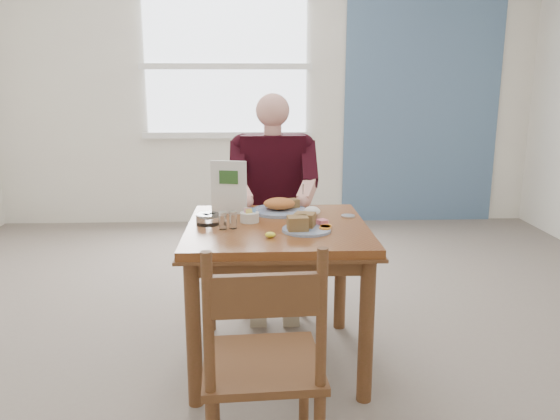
{
  "coord_description": "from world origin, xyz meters",
  "views": [
    {
      "loc": [
        -0.1,
        -2.65,
        1.45
      ],
      "look_at": [
        0.01,
        0.0,
        0.83
      ],
      "focal_mm": 35.0,
      "sensor_mm": 36.0,
      "label": 1
    }
  ],
  "objects_px": {
    "table": "(277,246)",
    "far_plate": "(280,207)",
    "chair_far": "(273,234)",
    "near_plate": "(305,225)",
    "chair_near": "(263,367)",
    "diner": "(273,187)"
  },
  "relations": [
    {
      "from": "table",
      "to": "chair_far",
      "type": "xyz_separation_m",
      "value": [
        0.0,
        0.8,
        -0.16
      ]
    },
    {
      "from": "chair_near",
      "to": "far_plate",
      "type": "bearing_deg",
      "value": 84.71
    },
    {
      "from": "table",
      "to": "far_plate",
      "type": "relative_size",
      "value": 2.33
    },
    {
      "from": "far_plate",
      "to": "near_plate",
      "type": "bearing_deg",
      "value": -75.35
    },
    {
      "from": "near_plate",
      "to": "chair_near",
      "type": "bearing_deg",
      "value": -104.82
    },
    {
      "from": "chair_far",
      "to": "chair_near",
      "type": "distance_m",
      "value": 1.72
    },
    {
      "from": "chair_far",
      "to": "far_plate",
      "type": "xyz_separation_m",
      "value": [
        0.03,
        -0.52,
        0.3
      ]
    },
    {
      "from": "chair_far",
      "to": "near_plate",
      "type": "distance_m",
      "value": 0.97
    },
    {
      "from": "chair_near",
      "to": "chair_far",
      "type": "bearing_deg",
      "value": 87.2
    },
    {
      "from": "near_plate",
      "to": "chair_far",
      "type": "bearing_deg",
      "value": 98.01
    },
    {
      "from": "chair_far",
      "to": "chair_near",
      "type": "xyz_separation_m",
      "value": [
        -0.08,
        -1.72,
        0.0
      ]
    },
    {
      "from": "table",
      "to": "chair_far",
      "type": "bearing_deg",
      "value": 90.0
    },
    {
      "from": "diner",
      "to": "chair_near",
      "type": "bearing_deg",
      "value": -92.95
    },
    {
      "from": "chair_near",
      "to": "diner",
      "type": "height_order",
      "value": "diner"
    },
    {
      "from": "chair_far",
      "to": "near_plate",
      "type": "relative_size",
      "value": 3.65
    },
    {
      "from": "table",
      "to": "near_plate",
      "type": "height_order",
      "value": "near_plate"
    },
    {
      "from": "table",
      "to": "far_plate",
      "type": "distance_m",
      "value": 0.31
    },
    {
      "from": "far_plate",
      "to": "chair_far",
      "type": "bearing_deg",
      "value": 92.91
    },
    {
      "from": "chair_near",
      "to": "far_plate",
      "type": "relative_size",
      "value": 2.4
    },
    {
      "from": "table",
      "to": "near_plate",
      "type": "relative_size",
      "value": 3.53
    },
    {
      "from": "chair_near",
      "to": "far_plate",
      "type": "xyz_separation_m",
      "value": [
        0.11,
        1.19,
        0.3
      ]
    },
    {
      "from": "chair_far",
      "to": "near_plate",
      "type": "height_order",
      "value": "chair_far"
    }
  ]
}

